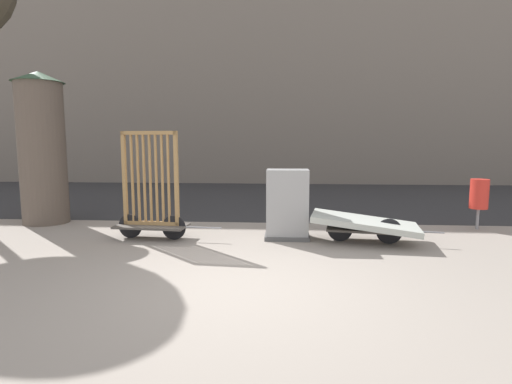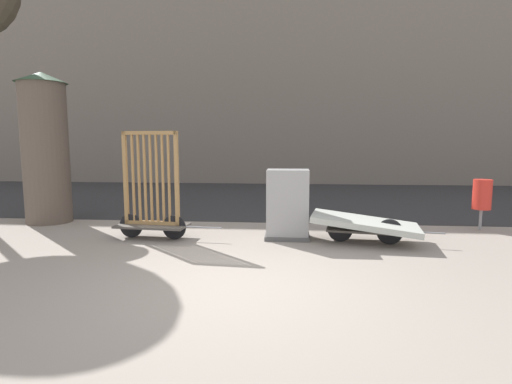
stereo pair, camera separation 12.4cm
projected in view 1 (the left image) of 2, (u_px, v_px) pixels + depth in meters
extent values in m
plane|color=gray|center=(242.00, 288.00, 5.11)|extent=(60.00, 60.00, 0.00)
cube|color=#2D2D30|center=(269.00, 197.00, 13.74)|extent=(56.00, 8.98, 0.01)
cube|color=slate|center=(275.00, 53.00, 19.41)|extent=(48.00, 4.00, 12.37)
cube|color=#4C4742|center=(152.00, 226.00, 7.70)|extent=(1.41, 0.74, 0.04)
cylinder|color=black|center=(174.00, 228.00, 7.64)|extent=(0.47, 0.07, 0.47)
cylinder|color=black|center=(130.00, 226.00, 7.77)|extent=(0.47, 0.07, 0.47)
cylinder|color=gray|center=(204.00, 228.00, 7.55)|extent=(0.70, 0.09, 0.03)
cube|color=#A87F4C|center=(152.00, 223.00, 7.70)|extent=(1.11, 0.16, 0.07)
cube|color=#A87F4C|center=(149.00, 133.00, 7.49)|extent=(1.11, 0.16, 0.07)
cube|color=#A87F4C|center=(125.00, 178.00, 7.67)|extent=(0.08, 0.08, 1.80)
cube|color=#A87F4C|center=(176.00, 179.00, 7.51)|extent=(0.08, 0.08, 1.80)
cube|color=#A87F4C|center=(132.00, 178.00, 7.65)|extent=(0.04, 0.05, 1.73)
cube|color=#A87F4C|center=(138.00, 178.00, 7.63)|extent=(0.04, 0.05, 1.73)
cube|color=#A87F4C|center=(144.00, 178.00, 7.61)|extent=(0.04, 0.05, 1.73)
cube|color=#A87F4C|center=(150.00, 179.00, 7.59)|extent=(0.04, 0.05, 1.73)
cube|color=#A87F4C|center=(156.00, 179.00, 7.57)|extent=(0.04, 0.05, 1.73)
cube|color=#A87F4C|center=(162.00, 179.00, 7.56)|extent=(0.04, 0.05, 1.73)
cube|color=#A87F4C|center=(169.00, 179.00, 7.54)|extent=(0.04, 0.05, 1.73)
cube|color=#4C4742|center=(364.00, 229.00, 7.42)|extent=(1.45, 0.84, 0.04)
cylinder|color=black|center=(389.00, 231.00, 7.32)|extent=(0.47, 0.11, 0.47)
cylinder|color=black|center=(340.00, 229.00, 7.52)|extent=(0.47, 0.11, 0.47)
cylinder|color=gray|center=(423.00, 232.00, 7.18)|extent=(0.70, 0.14, 0.03)
cube|color=#B2B7AD|center=(364.00, 222.00, 7.40)|extent=(2.07, 1.31, 0.31)
cube|color=#4C4C4C|center=(287.00, 236.00, 7.77)|extent=(0.86, 0.61, 0.08)
cube|color=gray|center=(287.00, 204.00, 7.70)|extent=(0.80, 0.55, 1.34)
cylinder|color=gray|center=(478.00, 219.00, 8.59)|extent=(0.06, 0.06, 0.45)
cylinder|color=red|center=(479.00, 194.00, 8.52)|extent=(0.37, 0.37, 0.63)
cylinder|color=brown|center=(43.00, 154.00, 9.11)|extent=(1.00, 1.00, 3.20)
cone|color=#335138|center=(38.00, 77.00, 8.90)|extent=(1.12, 1.12, 0.24)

